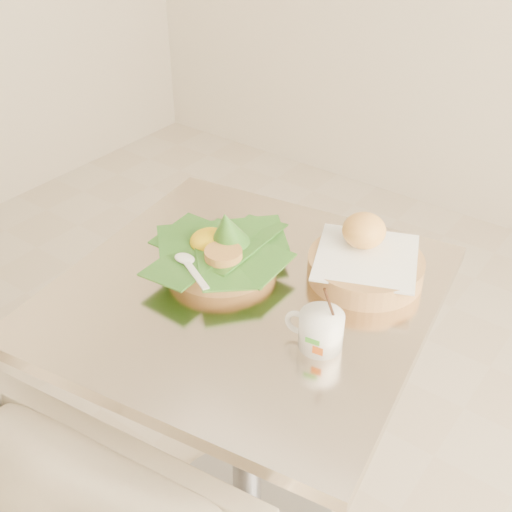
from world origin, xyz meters
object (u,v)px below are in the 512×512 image
Objects in this scene: cafe_table at (245,371)px; rice_basket at (221,249)px; bread_basket at (365,260)px; coffee_mug at (320,329)px.

rice_basket reaches higher than cafe_table.
cafe_table is 3.13× the size of bread_basket.
coffee_mug is at bearing -16.63° from rice_basket.
rice_basket is 0.29m from bread_basket.
cafe_table is at bearing 166.39° from coffee_mug.
rice_basket is (-0.09, 0.04, 0.26)m from cafe_table.
rice_basket reaches higher than bread_basket.
coffee_mug is (0.04, -0.23, 0.00)m from bread_basket.
cafe_table is at bearing -131.86° from bread_basket.
bread_basket is at bearing 99.53° from coffee_mug.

